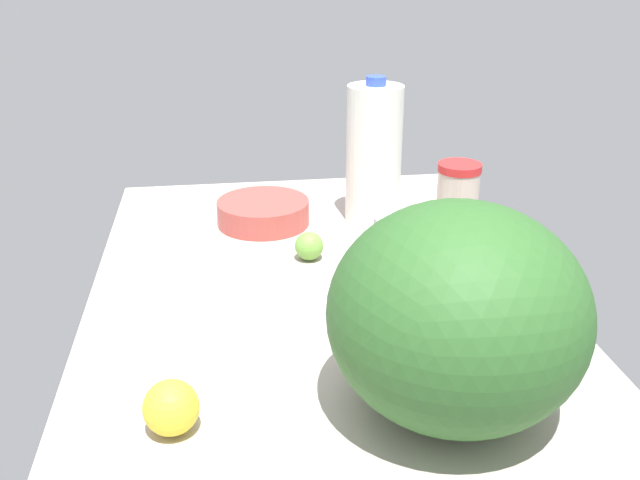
{
  "coord_description": "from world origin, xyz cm",
  "views": [
    {
      "loc": [
        -103.98,
        14.61,
        58.45
      ],
      "look_at": [
        0.0,
        0.0,
        13.0
      ],
      "focal_mm": 40.0,
      "sensor_mm": 36.0,
      "label": 1
    }
  ],
  "objects_px": {
    "tumbler_cup": "(456,213)",
    "shaker_bottle": "(398,266)",
    "mixing_bowl": "(263,212)",
    "watermelon": "(457,315)",
    "lime_far_back": "(307,246)",
    "orange_near_front": "(500,301)",
    "milk_jug": "(374,154)",
    "lemon_by_jug": "(171,408)"
  },
  "relations": [
    {
      "from": "shaker_bottle",
      "to": "orange_near_front",
      "type": "xyz_separation_m",
      "value": [
        -0.06,
        -0.14,
        -0.04
      ]
    },
    {
      "from": "milk_jug",
      "to": "lime_far_back",
      "type": "distance_m",
      "value": 0.27
    },
    {
      "from": "watermelon",
      "to": "tumbler_cup",
      "type": "height_order",
      "value": "watermelon"
    },
    {
      "from": "mixing_bowl",
      "to": "milk_jug",
      "type": "bearing_deg",
      "value": -90.79
    },
    {
      "from": "milk_jug",
      "to": "orange_near_front",
      "type": "xyz_separation_m",
      "value": [
        -0.46,
        -0.1,
        -0.1
      ]
    },
    {
      "from": "milk_jug",
      "to": "shaker_bottle",
      "type": "relative_size",
      "value": 1.82
    },
    {
      "from": "milk_jug",
      "to": "orange_near_front",
      "type": "bearing_deg",
      "value": -167.82
    },
    {
      "from": "mixing_bowl",
      "to": "orange_near_front",
      "type": "bearing_deg",
      "value": -144.91
    },
    {
      "from": "shaker_bottle",
      "to": "lime_far_back",
      "type": "xyz_separation_m",
      "value": [
        0.22,
        0.12,
        -0.06
      ]
    },
    {
      "from": "lime_far_back",
      "to": "orange_near_front",
      "type": "relative_size",
      "value": 0.6
    },
    {
      "from": "shaker_bottle",
      "to": "lime_far_back",
      "type": "height_order",
      "value": "shaker_bottle"
    },
    {
      "from": "mixing_bowl",
      "to": "tumbler_cup",
      "type": "distance_m",
      "value": 0.41
    },
    {
      "from": "watermelon",
      "to": "orange_near_front",
      "type": "distance_m",
      "value": 0.25
    },
    {
      "from": "milk_jug",
      "to": "lime_far_back",
      "type": "xyz_separation_m",
      "value": [
        -0.18,
        0.16,
        -0.11
      ]
    },
    {
      "from": "mixing_bowl",
      "to": "shaker_bottle",
      "type": "bearing_deg",
      "value": -155.72
    },
    {
      "from": "lime_far_back",
      "to": "orange_near_front",
      "type": "xyz_separation_m",
      "value": [
        -0.28,
        -0.26,
        0.02
      ]
    },
    {
      "from": "lime_far_back",
      "to": "orange_near_front",
      "type": "distance_m",
      "value": 0.38
    },
    {
      "from": "milk_jug",
      "to": "shaker_bottle",
      "type": "bearing_deg",
      "value": 173.64
    },
    {
      "from": "milk_jug",
      "to": "lime_far_back",
      "type": "height_order",
      "value": "milk_jug"
    },
    {
      "from": "mixing_bowl",
      "to": "orange_near_front",
      "type": "xyz_separation_m",
      "value": [
        -0.47,
        -0.33,
        0.02
      ]
    },
    {
      "from": "shaker_bottle",
      "to": "lime_far_back",
      "type": "bearing_deg",
      "value": 27.62
    },
    {
      "from": "tumbler_cup",
      "to": "lemon_by_jug",
      "type": "height_order",
      "value": "tumbler_cup"
    },
    {
      "from": "watermelon",
      "to": "lemon_by_jug",
      "type": "bearing_deg",
      "value": 88.96
    },
    {
      "from": "tumbler_cup",
      "to": "lime_far_back",
      "type": "relative_size",
      "value": 3.5
    },
    {
      "from": "orange_near_front",
      "to": "lemon_by_jug",
      "type": "relative_size",
      "value": 1.28
    },
    {
      "from": "mixing_bowl",
      "to": "lime_far_back",
      "type": "xyz_separation_m",
      "value": [
        -0.19,
        -0.07,
        0.0
      ]
    },
    {
      "from": "milk_jug",
      "to": "lemon_by_jug",
      "type": "relative_size",
      "value": 4.37
    },
    {
      "from": "watermelon",
      "to": "lime_far_back",
      "type": "relative_size",
      "value": 5.94
    },
    {
      "from": "lime_far_back",
      "to": "lemon_by_jug",
      "type": "bearing_deg",
      "value": 154.65
    },
    {
      "from": "mixing_bowl",
      "to": "lime_far_back",
      "type": "height_order",
      "value": "lime_far_back"
    },
    {
      "from": "milk_jug",
      "to": "mixing_bowl",
      "type": "xyz_separation_m",
      "value": [
        0.0,
        0.23,
        -0.12
      ]
    },
    {
      "from": "orange_near_front",
      "to": "tumbler_cup",
      "type": "bearing_deg",
      "value": -1.29
    },
    {
      "from": "shaker_bottle",
      "to": "mixing_bowl",
      "type": "relative_size",
      "value": 0.87
    },
    {
      "from": "tumbler_cup",
      "to": "lemon_by_jug",
      "type": "distance_m",
      "value": 0.65
    },
    {
      "from": "tumbler_cup",
      "to": "lemon_by_jug",
      "type": "bearing_deg",
      "value": 131.36
    },
    {
      "from": "lime_far_back",
      "to": "lemon_by_jug",
      "type": "relative_size",
      "value": 0.77
    },
    {
      "from": "tumbler_cup",
      "to": "shaker_bottle",
      "type": "bearing_deg",
      "value": 140.4
    },
    {
      "from": "mixing_bowl",
      "to": "lime_far_back",
      "type": "distance_m",
      "value": 0.2
    },
    {
      "from": "tumbler_cup",
      "to": "watermelon",
      "type": "bearing_deg",
      "value": 161.75
    },
    {
      "from": "mixing_bowl",
      "to": "tumbler_cup",
      "type": "relative_size",
      "value": 1.03
    },
    {
      "from": "orange_near_front",
      "to": "lemon_by_jug",
      "type": "distance_m",
      "value": 0.52
    },
    {
      "from": "mixing_bowl",
      "to": "watermelon",
      "type": "bearing_deg",
      "value": -163.9
    }
  ]
}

